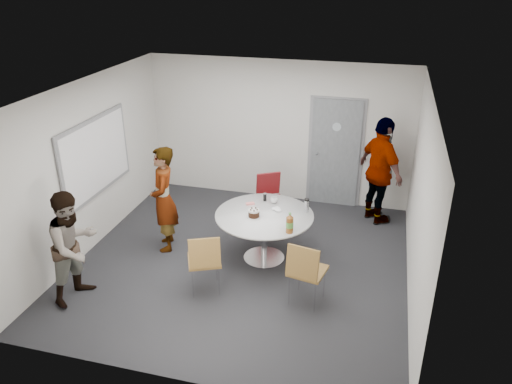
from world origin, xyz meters
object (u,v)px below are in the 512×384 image
(chair_near_left, at_px, (204,258))
(person_main, at_px, (164,199))
(whiteboard, at_px, (96,157))
(table, at_px, (266,221))
(person_left, at_px, (74,246))
(chair_near_right, at_px, (305,268))
(door, at_px, (335,153))
(person_right, at_px, (380,171))
(chair_far, at_px, (270,194))

(chair_near_left, distance_m, person_main, 1.50)
(whiteboard, height_order, chair_near_left, whiteboard)
(table, bearing_deg, person_main, -178.27)
(person_left, bearing_deg, chair_near_left, -58.29)
(whiteboard, relative_size, chair_near_right, 1.98)
(whiteboard, height_order, person_main, whiteboard)
(chair_near_left, relative_size, person_left, 0.59)
(door, distance_m, table, 2.44)
(person_right, bearing_deg, chair_far, 70.84)
(door, xyz_separation_m, person_left, (-3.04, -3.87, -0.23))
(chair_near_right, relative_size, person_main, 0.56)
(person_main, distance_m, person_left, 1.66)
(chair_near_left, xyz_separation_m, person_right, (2.22, 2.84, 0.39))
(table, height_order, person_right, person_right)
(table, relative_size, person_left, 0.94)
(chair_near_left, height_order, person_right, person_right)
(chair_near_left, bearing_deg, person_right, 27.91)
(table, bearing_deg, person_right, 47.37)
(door, relative_size, person_left, 1.33)
(chair_near_right, distance_m, person_right, 2.89)
(person_left, bearing_deg, table, -40.22)
(chair_near_left, xyz_separation_m, chair_far, (0.39, 2.25, -0.00))
(person_main, bearing_deg, chair_far, 107.91)
(person_main, height_order, person_right, person_right)
(person_main, bearing_deg, person_right, 96.42)
(chair_far, relative_size, person_right, 0.49)
(table, distance_m, chair_far, 1.20)
(table, xyz_separation_m, chair_near_right, (0.79, -0.99, -0.09))
(whiteboard, bearing_deg, chair_near_right, -15.57)
(door, relative_size, chair_near_right, 2.21)
(whiteboard, xyz_separation_m, chair_far, (2.58, 1.17, -0.88))
(chair_near_left, height_order, person_main, person_main)
(chair_near_left, bearing_deg, person_main, 111.49)
(door, height_order, person_left, door)
(person_right, bearing_deg, whiteboard, 74.82)
(door, height_order, chair_near_left, door)
(person_main, relative_size, person_left, 1.08)
(person_right, bearing_deg, table, 100.54)
(door, distance_m, person_right, 1.00)
(door, bearing_deg, person_right, -32.03)
(chair_near_left, xyz_separation_m, person_left, (-1.67, -0.51, 0.23))
(chair_near_right, bearing_deg, door, 101.63)
(whiteboard, xyz_separation_m, person_main, (1.14, -0.06, -0.59))
(chair_near_right, xyz_separation_m, person_main, (-2.43, 0.94, 0.28))
(whiteboard, distance_m, chair_far, 2.97)
(table, relative_size, chair_far, 1.61)
(person_main, bearing_deg, chair_near_right, 46.35)
(door, xyz_separation_m, chair_far, (-0.98, -1.11, -0.45))
(whiteboard, bearing_deg, chair_far, 24.34)
(table, height_order, chair_near_right, table)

